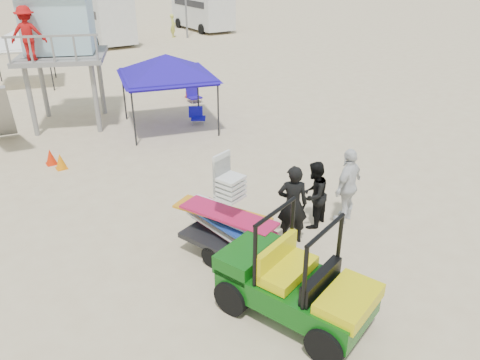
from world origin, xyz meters
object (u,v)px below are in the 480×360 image
surf_trailer (228,221)px  canopy_blue (166,58)px  utility_cart (297,275)px  man_left (292,205)px  lifeguard_tower (54,27)px

surf_trailer → canopy_blue: size_ratio=0.65×
utility_cart → man_left: (1.52, 2.04, -0.00)m
utility_cart → man_left: size_ratio=1.57×
surf_trailer → lifeguard_tower: size_ratio=0.51×
man_left → lifeguard_tower: lifeguard_tower is taller
utility_cart → surf_trailer: bearing=89.8°
surf_trailer → man_left: 1.55m
utility_cart → man_left: bearing=53.2°
man_left → lifeguard_tower: (-2.14, 11.14, 2.66)m
surf_trailer → lifeguard_tower: lifeguard_tower is taller
surf_trailer → canopy_blue: (2.48, 8.30, 1.73)m
utility_cart → lifeguard_tower: lifeguard_tower is taller
man_left → lifeguard_tower: bearing=-47.1°
utility_cart → canopy_blue: (2.49, 10.63, 1.65)m
surf_trailer → man_left: surf_trailer is taller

